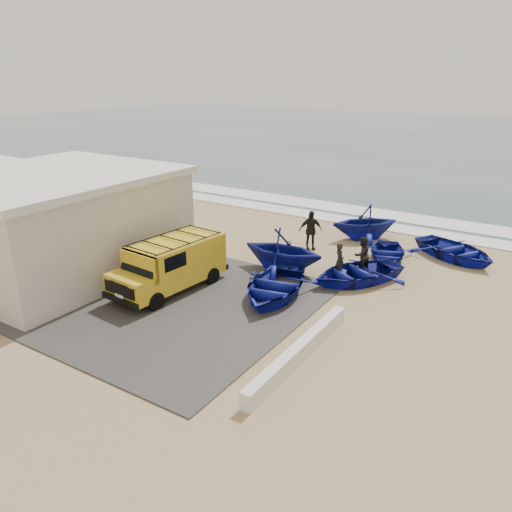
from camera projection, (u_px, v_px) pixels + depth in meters
The scene contains 17 objects.
ground at pixel (224, 290), 20.07m from camera, with size 160.00×160.00×0.00m, color tan.
slab at pixel (153, 295), 19.49m from camera, with size 12.00×10.00×0.05m, color #413E3B.
ocean at pixel (479, 141), 64.40m from camera, with size 180.00×88.00×0.01m, color #385166.
surf_line at pixel (343, 220), 29.56m from camera, with size 180.00×1.60×0.06m, color white.
surf_wash at pixel (359, 211), 31.55m from camera, with size 180.00×2.20×0.04m, color white.
building at pixel (55, 222), 21.53m from camera, with size 8.40×9.40×4.30m.
parapet at pixel (300, 352), 15.08m from camera, with size 0.35×6.00×0.55m, color silver.
van at pixel (171, 263), 19.73m from camera, with size 2.32×5.04×2.10m.
boat_near_left at pixel (274, 286), 19.33m from camera, with size 3.11×4.36×0.90m, color navy.
boat_near_right at pixel (357, 272), 20.70m from camera, with size 2.91×4.08×0.84m, color navy.
boat_mid_left at pixel (283, 250), 21.73m from camera, with size 3.14×3.64×1.92m, color navy.
boat_mid_right at pixel (387, 253), 23.08m from camera, with size 2.41×3.38×0.70m, color navy.
boat_far_left at pixel (365, 222), 25.95m from camera, with size 3.02×3.49×1.84m, color navy.
boat_far_right at pixel (455, 250), 23.26m from camera, with size 2.95×4.13×0.85m, color navy.
fisherman_front at pixel (340, 261), 20.97m from camera, with size 0.57×0.37×1.57m, color black.
fisherman_middle at pixel (362, 255), 21.53m from camera, with size 0.80×0.62×1.64m, color black.
fisherman_back at pixel (310, 230), 24.36m from camera, with size 1.15×0.48×1.96m, color black.
Camera 1 is at (10.96, -14.81, 8.19)m, focal length 35.00 mm.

